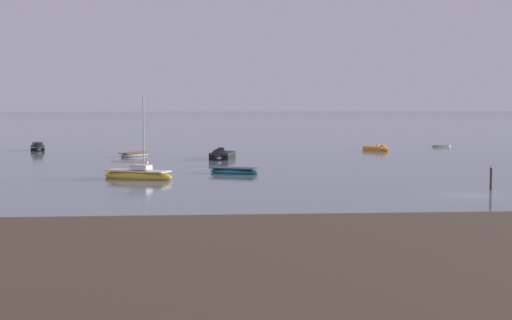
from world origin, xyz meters
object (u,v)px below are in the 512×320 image
rowboat_moored_1 (441,146)px  motorboat_moored_3 (221,157)px  rowboat_moored_3 (234,171)px  rowboat_moored_2 (135,155)px  sailboat_moored_0 (138,175)px  motorboat_moored_4 (379,149)px  mooring_post_near (491,179)px  motorboat_moored_5 (38,149)px

rowboat_moored_1 → motorboat_moored_3: bearing=-159.2°
rowboat_moored_1 → rowboat_moored_3: (-31.08, -39.55, 0.07)m
rowboat_moored_2 → sailboat_moored_0: (1.89, -27.63, 0.13)m
motorboat_moored_4 → rowboat_moored_1: bearing=101.5°
rowboat_moored_2 → mooring_post_near: bearing=79.0°
rowboat_moored_2 → sailboat_moored_0: bearing=47.0°
motorboat_moored_5 → rowboat_moored_3: bearing=23.5°
rowboat_moored_3 → sailboat_moored_0: 9.28m
rowboat_moored_1 → rowboat_moored_3: rowboat_moored_3 is taller
motorboat_moored_5 → rowboat_moored_1: bearing=84.9°
motorboat_moored_4 → mooring_post_near: (-2.56, -46.19, 0.62)m
rowboat_moored_3 → mooring_post_near: mooring_post_near is taller
rowboat_moored_1 → rowboat_moored_3: size_ratio=0.65×
rowboat_moored_2 → rowboat_moored_1: bearing=154.5°
rowboat_moored_2 → motorboat_moored_4: 31.39m
rowboat_moored_3 → motorboat_moored_4: bearing=-94.8°
motorboat_moored_3 → motorboat_moored_4: bearing=135.5°
rowboat_moored_1 → motorboat_moored_4: motorboat_moored_4 is taller
rowboat_moored_1 → sailboat_moored_0: sailboat_moored_0 is taller
mooring_post_near → rowboat_moored_2: bearing=125.9°
rowboat_moored_1 → mooring_post_near: (-13.34, -54.70, 0.69)m
sailboat_moored_0 → motorboat_moored_4: 45.43m
motorboat_moored_5 → mooring_post_near: 64.74m
mooring_post_near → motorboat_moored_5: bearing=129.1°
sailboat_moored_0 → motorboat_moored_4: bearing=79.2°
rowboat_moored_2 → motorboat_moored_5: (-12.99, 11.74, 0.10)m
sailboat_moored_0 → mooring_post_near: 28.16m
rowboat_moored_2 → motorboat_moored_3: size_ratio=0.64×
rowboat_moored_2 → motorboat_moored_4: motorboat_moored_4 is taller
rowboat_moored_2 → rowboat_moored_3: 25.43m
rowboat_moored_2 → motorboat_moored_5: 17.51m
rowboat_moored_1 → motorboat_moored_5: motorboat_moored_5 is taller
motorboat_moored_3 → motorboat_moored_5: 28.59m
rowboat_moored_2 → mooring_post_near: size_ratio=2.10×
rowboat_moored_1 → motorboat_moored_5: bearing=170.7°
rowboat_moored_2 → sailboat_moored_0: 27.69m
rowboat_moored_3 → rowboat_moored_2: bearing=-38.2°
motorboat_moored_5 → motorboat_moored_4: bearing=74.9°
motorboat_moored_3 → motorboat_moored_5: bearing=-114.7°
motorboat_moored_3 → rowboat_moored_2: bearing=-107.4°
rowboat_moored_1 → sailboat_moored_0: size_ratio=0.44×
rowboat_moored_2 → mooring_post_near: 47.51m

